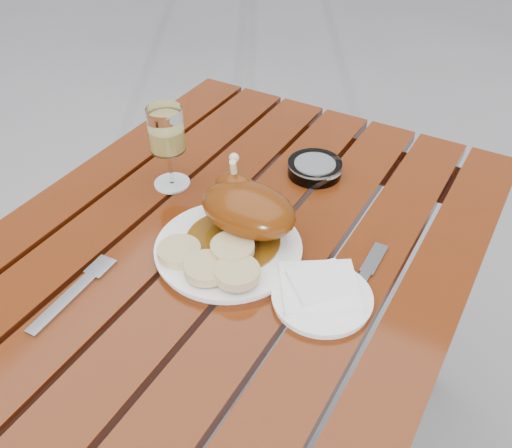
% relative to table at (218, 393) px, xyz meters
% --- Properties ---
extents(table, '(0.80, 1.20, 0.75)m').
position_rel_table_xyz_m(table, '(0.00, 0.00, 0.00)').
color(table, '#61260B').
rests_on(table, ground).
extents(dinner_plate, '(0.31, 0.31, 0.02)m').
position_rel_table_xyz_m(dinner_plate, '(0.02, 0.04, 0.38)').
color(dinner_plate, white).
rests_on(dinner_plate, table).
extents(roast_duck, '(0.18, 0.18, 0.13)m').
position_rel_table_xyz_m(roast_duck, '(0.02, 0.09, 0.44)').
color(roast_duck, '#60370B').
rests_on(roast_duck, dinner_plate).
extents(bread_dumplings, '(0.19, 0.13, 0.03)m').
position_rel_table_xyz_m(bread_dumplings, '(0.02, -0.02, 0.41)').
color(bread_dumplings, tan).
rests_on(bread_dumplings, dinner_plate).
extents(wine_glass, '(0.08, 0.08, 0.17)m').
position_rel_table_xyz_m(wine_glass, '(-0.19, 0.16, 0.46)').
color(wine_glass, '#DAC263').
rests_on(wine_glass, table).
extents(side_plate, '(0.18, 0.18, 0.01)m').
position_rel_table_xyz_m(side_plate, '(0.20, 0.02, 0.38)').
color(side_plate, white).
rests_on(side_plate, table).
extents(napkin, '(0.16, 0.16, 0.01)m').
position_rel_table_xyz_m(napkin, '(0.19, 0.03, 0.39)').
color(napkin, white).
rests_on(napkin, side_plate).
extents(ashtray, '(0.14, 0.14, 0.03)m').
position_rel_table_xyz_m(ashtray, '(0.04, 0.33, 0.39)').
color(ashtray, '#B2B7BC').
rests_on(ashtray, table).
extents(fork, '(0.03, 0.17, 0.01)m').
position_rel_table_xyz_m(fork, '(-0.15, -0.18, 0.38)').
color(fork, gray).
rests_on(fork, table).
extents(knife, '(0.02, 0.18, 0.01)m').
position_rel_table_xyz_m(knife, '(0.24, 0.07, 0.38)').
color(knife, gray).
rests_on(knife, table).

